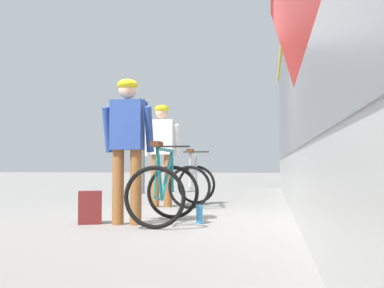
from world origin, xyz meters
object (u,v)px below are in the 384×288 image
bicycle_near_silver (193,183)px  bicycle_far_teal (164,191)px  water_bottle_near_the_bikes (199,214)px  platform_sign_post (143,130)px  backpack_on_platform (90,207)px  cyclist_far_in_blue (127,137)px  cyclist_near_in_white (162,146)px

bicycle_near_silver → bicycle_far_teal: size_ratio=1.02×
bicycle_near_silver → water_bottle_near_the_bikes: size_ratio=4.85×
bicycle_far_teal → platform_sign_post: bearing=108.2°
bicycle_near_silver → backpack_on_platform: 2.75m
cyclist_far_in_blue → bicycle_far_teal: (0.42, 0.17, -0.65)m
platform_sign_post → water_bottle_near_the_bikes: bearing=-67.8°
cyclist_far_in_blue → water_bottle_near_the_bikes: 1.29m
bicycle_far_teal → backpack_on_platform: bearing=-168.9°
cyclist_near_in_white → cyclist_far_in_blue: bearing=-86.7°
cyclist_near_in_white → water_bottle_near_the_bikes: bearing=-65.2°
cyclist_far_in_blue → bicycle_far_teal: 0.80m
cyclist_near_in_white → bicycle_near_silver: (0.51, 0.24, -0.65)m
backpack_on_platform → platform_sign_post: platform_sign_post is taller
bicycle_near_silver → platform_sign_post: platform_sign_post is taller
cyclist_far_in_blue → bicycle_far_teal: cyclist_far_in_blue is taller
bicycle_far_teal → backpack_on_platform: (-0.89, -0.18, -0.20)m
bicycle_near_silver → water_bottle_near_the_bikes: (0.48, -2.37, -0.29)m
water_bottle_near_the_bikes → cyclist_far_in_blue: bearing=-164.4°
water_bottle_near_the_bikes → cyclist_near_in_white: bearing=114.8°
cyclist_far_in_blue → backpack_on_platform: (-0.47, -0.00, -0.85)m
cyclist_far_in_blue → backpack_on_platform: bearing=-179.9°
cyclist_near_in_white → bicycle_near_silver: cyclist_near_in_white is taller
cyclist_near_in_white → water_bottle_near_the_bikes: 2.53m
backpack_on_platform → cyclist_near_in_white: bearing=60.1°
bicycle_near_silver → bicycle_far_teal: same height
cyclist_far_in_blue → backpack_on_platform: cyclist_far_in_blue is taller
cyclist_near_in_white → bicycle_far_teal: size_ratio=1.63×
bicycle_far_teal → platform_sign_post: size_ratio=0.45×
water_bottle_near_the_bikes → platform_sign_post: (-2.31, 5.67, 1.51)m
bicycle_far_teal → water_bottle_near_the_bikes: size_ratio=4.75×
cyclist_far_in_blue → bicycle_near_silver: (0.37, 2.61, -0.65)m
cyclist_near_in_white → bicycle_far_teal: (0.56, -2.20, -0.65)m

